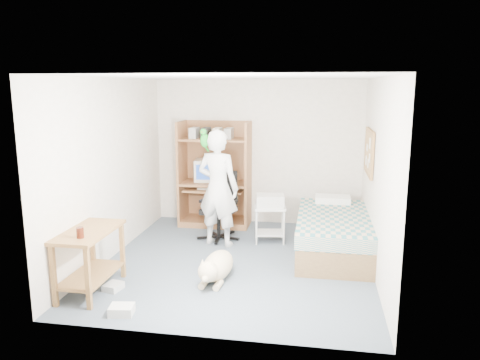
{
  "coord_description": "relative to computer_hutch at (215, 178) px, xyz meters",
  "views": [
    {
      "loc": [
        1.06,
        -6.02,
        2.39
      ],
      "look_at": [
        -0.06,
        0.53,
        1.05
      ],
      "focal_mm": 35.0,
      "sensor_mm": 36.0,
      "label": 1
    }
  ],
  "objects": [
    {
      "name": "side_desk",
      "position": [
        -0.85,
        -2.94,
        -0.33
      ],
      "size": [
        0.5,
        1.0,
        0.75
      ],
      "color": "brown",
      "rests_on": "floor"
    },
    {
      "name": "keyboard",
      "position": [
        -0.04,
        -0.16,
        -0.15
      ],
      "size": [
        0.45,
        0.17,
        0.03
      ],
      "primitive_type": "cube",
      "rotation": [
        0.0,
        0.0,
        -0.03
      ],
      "color": "beige",
      "rests_on": "computer_hutch"
    },
    {
      "name": "floor_box_a",
      "position": [
        -0.26,
        -3.44,
        -0.77
      ],
      "size": [
        0.28,
        0.24,
        0.1
      ],
      "primitive_type": "cube",
      "rotation": [
        0.0,
        0.0,
        0.15
      ],
      "color": "silver",
      "rests_on": "floor"
    },
    {
      "name": "floor_box_b",
      "position": [
        -0.61,
        -2.88,
        -0.78
      ],
      "size": [
        0.22,
        0.25,
        0.08
      ],
      "primitive_type": "cube",
      "rotation": [
        0.0,
        0.0,
        -0.21
      ],
      "color": "#BABAB5",
      "rests_on": "floor"
    },
    {
      "name": "printer_cart",
      "position": [
        1.04,
        -0.8,
        -0.44
      ],
      "size": [
        0.53,
        0.45,
        0.57
      ],
      "rotation": [
        0.0,
        0.0,
        0.15
      ],
      "color": "silver",
      "rests_on": "floor"
    },
    {
      "name": "wall_left",
      "position": [
        -1.1,
        -1.74,
        0.43
      ],
      "size": [
        0.02,
        4.0,
        2.5
      ],
      "primitive_type": "cube",
      "color": "beige",
      "rests_on": "floor"
    },
    {
      "name": "pencil_cup",
      "position": [
        0.35,
        -0.09,
        -0.0
      ],
      "size": [
        0.08,
        0.08,
        0.12
      ],
      "primitive_type": "cylinder",
      "color": "yellow",
      "rests_on": "computer_hutch"
    },
    {
      "name": "wall_back",
      "position": [
        0.7,
        0.26,
        0.43
      ],
      "size": [
        3.6,
        0.02,
        2.5
      ],
      "primitive_type": "cube",
      "color": "beige",
      "rests_on": "floor"
    },
    {
      "name": "crt_monitor",
      "position": [
        -0.16,
        0.01,
        0.14
      ],
      "size": [
        0.45,
        0.47,
        0.37
      ],
      "rotation": [
        0.0,
        0.0,
        0.15
      ],
      "color": "beige",
      "rests_on": "computer_hutch"
    },
    {
      "name": "person",
      "position": [
        0.28,
        -1.06,
        0.06
      ],
      "size": [
        0.73,
        0.56,
        1.77
      ],
      "primitive_type": "imported",
      "rotation": [
        0.0,
        0.0,
        2.91
      ],
      "color": "white",
      "rests_on": "floor"
    },
    {
      "name": "printer",
      "position": [
        1.04,
        -0.8,
        -0.16
      ],
      "size": [
        0.46,
        0.38,
        0.18
      ],
      "primitive_type": "cube",
      "rotation": [
        0.0,
        0.0,
        0.15
      ],
      "color": "beige",
      "rests_on": "printer_cart"
    },
    {
      "name": "office_chair",
      "position": [
        0.24,
        -0.75,
        -0.44
      ],
      "size": [
        0.6,
        0.6,
        1.06
      ],
      "rotation": [
        0.0,
        0.0,
        -0.24
      ],
      "color": "black",
      "rests_on": "floor"
    },
    {
      "name": "drink_glass",
      "position": [
        -0.8,
        -3.21,
        -0.01
      ],
      "size": [
        0.08,
        0.08,
        0.12
      ],
      "primitive_type": "cylinder",
      "color": "#3F150A",
      "rests_on": "side_desk"
    },
    {
      "name": "ceiling",
      "position": [
        0.7,
        -1.74,
        1.68
      ],
      "size": [
        3.6,
        4.0,
        0.02
      ],
      "primitive_type": "cube",
      "color": "white",
      "rests_on": "wall_back"
    },
    {
      "name": "dog",
      "position": [
        0.54,
        -2.38,
        -0.64
      ],
      "size": [
        0.4,
        1.08,
        0.4
      ],
      "rotation": [
        0.0,
        0.0,
        -0.07
      ],
      "color": "#CFAF8A",
      "rests_on": "floor"
    },
    {
      "name": "parrot",
      "position": [
        0.08,
        -1.05,
        0.8
      ],
      "size": [
        0.13,
        0.23,
        0.36
      ],
      "rotation": [
        0.0,
        0.0,
        -0.24
      ],
      "color": "#159718",
      "rests_on": "person"
    },
    {
      "name": "bed",
      "position": [
        2.0,
        -1.12,
        -0.53
      ],
      "size": [
        1.02,
        2.02,
        0.66
      ],
      "color": "brown",
      "rests_on": "floor"
    },
    {
      "name": "wall_right",
      "position": [
        2.5,
        -1.74,
        0.43
      ],
      "size": [
        0.02,
        4.0,
        2.5
      ],
      "primitive_type": "cube",
      "color": "beige",
      "rests_on": "floor"
    },
    {
      "name": "floor",
      "position": [
        0.7,
        -1.74,
        -0.82
      ],
      "size": [
        4.0,
        4.0,
        0.0
      ],
      "primitive_type": "plane",
      "color": "#45525E",
      "rests_on": "ground"
    },
    {
      "name": "corkboard",
      "position": [
        2.47,
        -0.84,
        0.63
      ],
      "size": [
        0.04,
        0.94,
        0.66
      ],
      "color": "#A27B48",
      "rests_on": "wall_right"
    },
    {
      "name": "computer_hutch",
      "position": [
        0.0,
        0.0,
        0.0
      ],
      "size": [
        1.2,
        0.63,
        1.8
      ],
      "color": "brown",
      "rests_on": "floor"
    }
  ]
}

